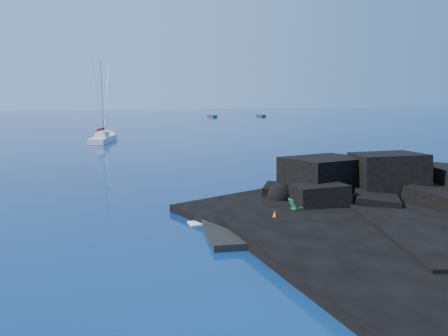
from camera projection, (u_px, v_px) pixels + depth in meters
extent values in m
plane|color=#04123C|center=(205.00, 239.00, 22.04)|extent=(400.00, 400.00, 0.00)
cube|color=black|center=(283.00, 229.00, 23.73)|extent=(9.08, 6.86, 0.70)
cube|color=white|center=(301.00, 213.00, 25.49)|extent=(1.88, 0.99, 0.05)
cone|color=orange|center=(275.00, 216.00, 23.80)|extent=(0.49, 0.49, 0.62)
cube|color=#2A2B30|center=(212.00, 117.00, 143.10)|extent=(2.32, 5.01, 0.64)
cube|color=#232428|center=(261.00, 117.00, 145.41)|extent=(1.74, 4.70, 0.62)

